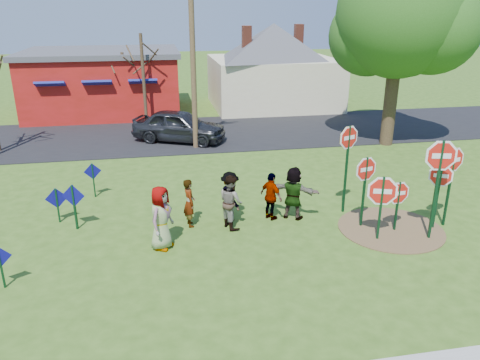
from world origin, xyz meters
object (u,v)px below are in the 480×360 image
object	(u,v)px
person_a	(161,218)
stop_sign_a	(382,195)
suv	(179,126)
leafy_tree	(403,21)
utility_pole	(193,57)
stop_sign_b	(348,147)
person_b	(189,203)
stop_sign_d	(453,167)
stop_sign_c	(440,167)

from	to	relation	value
person_a	stop_sign_a	bearing A→B (deg)	-65.47
suv	stop_sign_a	bearing A→B (deg)	-131.73
leafy_tree	utility_pole	bearing A→B (deg)	173.75
leafy_tree	person_a	bearing A→B (deg)	-142.48
stop_sign_a	stop_sign_b	world-z (taller)	stop_sign_b
stop_sign_b	person_a	distance (m)	6.30
suv	utility_pole	distance (m)	3.73
stop_sign_b	person_b	world-z (taller)	stop_sign_b
person_b	utility_pole	world-z (taller)	utility_pole
person_a	leafy_tree	bearing A→B (deg)	-22.18
stop_sign_b	stop_sign_d	distance (m)	3.13
stop_sign_a	person_b	distance (m)	5.72
stop_sign_a	stop_sign_b	bearing A→B (deg)	113.90
stop_sign_d	person_a	bearing A→B (deg)	167.27
stop_sign_d	person_b	world-z (taller)	stop_sign_d
stop_sign_a	stop_sign_c	world-z (taller)	stop_sign_c
stop_sign_c	leafy_tree	size ratio (longest dim) A/B	0.35
stop_sign_c	suv	size ratio (longest dim) A/B	0.68
suv	stop_sign_c	bearing A→B (deg)	-126.22
stop_sign_b	leafy_tree	size ratio (longest dim) A/B	0.34
stop_sign_a	person_b	size ratio (longest dim) A/B	1.38
person_a	suv	distance (m)	11.07
stop_sign_b	person_b	xyz separation A→B (m)	(-5.11, -0.12, -1.48)
stop_sign_c	person_a	bearing A→B (deg)	-174.35
stop_sign_d	stop_sign_a	bearing A→B (deg)	179.80
stop_sign_b	leafy_tree	xyz separation A→B (m)	(5.37, 7.31, 3.57)
stop_sign_d	leafy_tree	distance (m)	10.02
stop_sign_c	person_b	xyz separation A→B (m)	(-6.88, 2.15, -1.46)
utility_pole	stop_sign_b	bearing A→B (deg)	-63.66
person_a	utility_pole	world-z (taller)	utility_pole
person_b	leafy_tree	bearing A→B (deg)	-63.15
stop_sign_a	utility_pole	distance (m)	11.64
stop_sign_d	person_a	size ratio (longest dim) A/B	1.44
stop_sign_b	stop_sign_a	bearing A→B (deg)	-105.45
stop_sign_c	stop_sign_d	world-z (taller)	stop_sign_c
suv	stop_sign_b	bearing A→B (deg)	-128.58
stop_sign_a	leafy_tree	bearing A→B (deg)	78.32
utility_pole	leafy_tree	distance (m)	9.68
stop_sign_d	utility_pole	distance (m)	12.25
stop_sign_c	suv	distance (m)	13.65
suv	person_b	bearing A→B (deg)	-156.92
stop_sign_c	utility_pole	world-z (taller)	utility_pole
stop_sign_c	stop_sign_d	distance (m)	1.24
stop_sign_a	stop_sign_d	size ratio (longest dim) A/B	0.79
suv	utility_pole	xyz separation A→B (m)	(0.70, -1.25, 3.44)
person_b	utility_pole	xyz separation A→B (m)	(0.97, 8.47, 3.51)
suv	leafy_tree	bearing A→B (deg)	-77.96
person_b	suv	size ratio (longest dim) A/B	0.33
stop_sign_c	person_b	world-z (taller)	stop_sign_c
person_b	person_a	bearing A→B (deg)	137.03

